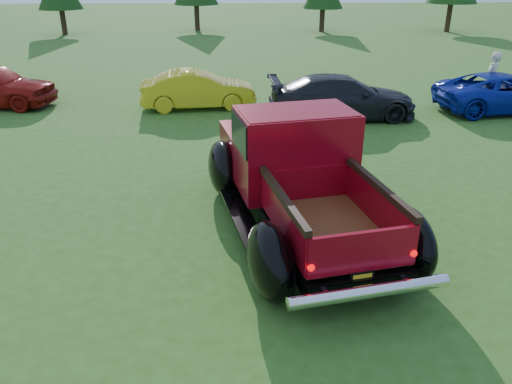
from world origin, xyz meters
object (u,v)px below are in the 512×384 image
Objects in this scene: show_car_blue at (505,93)px; spectator at (490,80)px; show_car_yellow at (198,90)px; show_car_grey at (342,97)px; pickup_truck at (294,169)px.

spectator is (-0.30, 0.50, 0.31)m from show_car_blue.
show_car_yellow is at bearing -46.56° from spectator.
show_car_grey is 5.48m from show_car_blue.
pickup_truck is at bearing -170.16° from show_car_yellow.
spectator is (5.15, 1.08, 0.26)m from show_car_grey.
pickup_truck is 8.47m from show_car_yellow.
show_car_yellow is at bearing 94.21° from pickup_truck.
show_car_yellow is 0.85× the size of show_car_blue.
show_car_grey is at bearing -32.95° from spectator.
show_car_blue is at bearing -86.61° from show_car_grey.
spectator is at bearing -97.66° from show_car_yellow.
show_car_grey is at bearing 89.99° from show_car_blue.
spectator is (7.40, 7.85, -0.08)m from pickup_truck.
show_car_blue is at bearing -100.47° from show_car_yellow.
show_car_grey is 5.26m from spectator.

